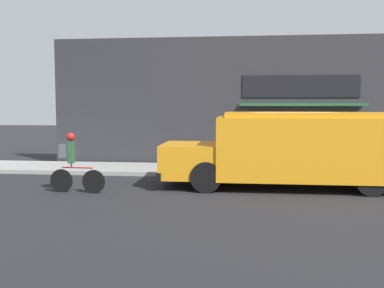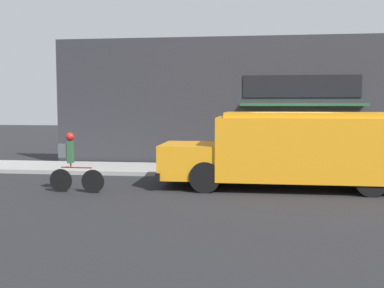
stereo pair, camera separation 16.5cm
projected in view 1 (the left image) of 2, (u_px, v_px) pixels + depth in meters
The scene contains 6 objects.
ground_plane at pixel (291, 179), 14.18m from camera, with size 70.00×70.00×0.00m, color #232326.
sidewalk at pixel (288, 171), 15.39m from camera, with size 28.00×2.46×0.13m.
storefront at pixel (286, 102), 16.58m from camera, with size 17.66×0.93×4.87m.
school_bus at pixel (297, 149), 12.53m from camera, with size 6.90×2.59×2.13m.
cyclist at pixel (73, 163), 11.93m from camera, with size 1.53×0.22×1.61m.
trash_bin at pixel (198, 157), 15.63m from camera, with size 0.58×0.58×0.77m.
Camera 1 is at (-1.52, -14.29, 2.34)m, focal length 42.00 mm.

